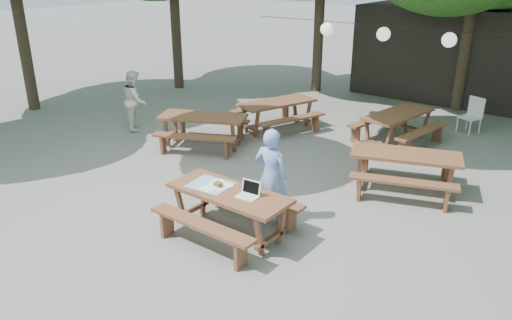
{
  "coord_description": "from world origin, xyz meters",
  "views": [
    {
      "loc": [
        4.89,
        -5.92,
        4.1
      ],
      "look_at": [
        0.3,
        0.12,
        1.05
      ],
      "focal_mm": 35.0,
      "sensor_mm": 36.0,
      "label": 1
    }
  ],
  "objects_px": {
    "main_picnic_table": "(229,212)",
    "second_person": "(135,100)",
    "plastic_chair": "(469,123)",
    "woman": "(271,176)",
    "picnic_table_nw": "(203,130)"
  },
  "relations": [
    {
      "from": "main_picnic_table",
      "to": "plastic_chair",
      "type": "height_order",
      "value": "plastic_chair"
    },
    {
      "from": "picnic_table_nw",
      "to": "second_person",
      "type": "bearing_deg",
      "value": 156.75
    },
    {
      "from": "plastic_chair",
      "to": "second_person",
      "type": "bearing_deg",
      "value": -123.13
    },
    {
      "from": "second_person",
      "to": "plastic_chair",
      "type": "xyz_separation_m",
      "value": [
        6.97,
        4.91,
        -0.51
      ]
    },
    {
      "from": "picnic_table_nw",
      "to": "second_person",
      "type": "xyz_separation_m",
      "value": [
        -2.27,
        -0.08,
        0.38
      ]
    },
    {
      "from": "picnic_table_nw",
      "to": "plastic_chair",
      "type": "distance_m",
      "value": 6.74
    },
    {
      "from": "woman",
      "to": "second_person",
      "type": "xyz_separation_m",
      "value": [
        -5.64,
        1.9,
        -0.05
      ]
    },
    {
      "from": "picnic_table_nw",
      "to": "second_person",
      "type": "height_order",
      "value": "second_person"
    },
    {
      "from": "second_person",
      "to": "picnic_table_nw",
      "type": "bearing_deg",
      "value": -131.81
    },
    {
      "from": "main_picnic_table",
      "to": "second_person",
      "type": "bearing_deg",
      "value": 153.56
    },
    {
      "from": "picnic_table_nw",
      "to": "woman",
      "type": "bearing_deg",
      "value": -55.56
    },
    {
      "from": "main_picnic_table",
      "to": "woman",
      "type": "height_order",
      "value": "woman"
    },
    {
      "from": "main_picnic_table",
      "to": "plastic_chair",
      "type": "relative_size",
      "value": 2.22
    },
    {
      "from": "plastic_chair",
      "to": "picnic_table_nw",
      "type": "bearing_deg",
      "value": -112.51
    },
    {
      "from": "second_person",
      "to": "plastic_chair",
      "type": "relative_size",
      "value": 1.7
    }
  ]
}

